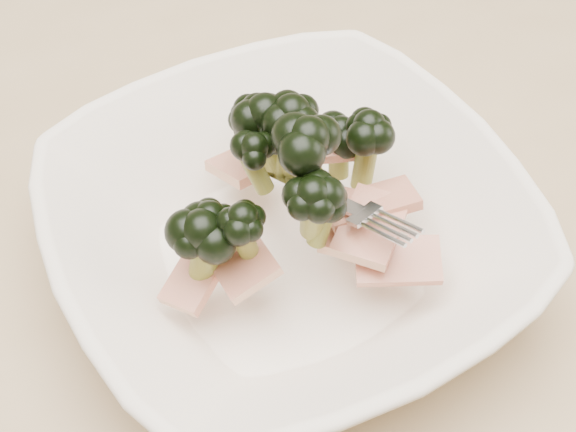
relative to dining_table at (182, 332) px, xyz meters
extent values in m
cube|color=tan|center=(0.00, 0.00, 0.08)|extent=(1.20, 0.80, 0.04)
cylinder|color=tan|center=(0.55, 0.35, -0.30)|extent=(0.06, 0.06, 0.71)
imported|color=silver|center=(0.07, -0.04, 0.13)|extent=(0.31, 0.31, 0.07)
cylinder|color=olive|center=(0.02, -0.05, 0.15)|extent=(0.02, 0.02, 0.03)
ellipsoid|color=black|center=(0.02, -0.05, 0.17)|extent=(0.04, 0.04, 0.03)
cylinder|color=olive|center=(0.08, 0.00, 0.16)|extent=(0.02, 0.02, 0.04)
ellipsoid|color=black|center=(0.08, 0.00, 0.18)|extent=(0.04, 0.04, 0.03)
cylinder|color=olive|center=(0.07, -0.06, 0.17)|extent=(0.02, 0.02, 0.03)
ellipsoid|color=black|center=(0.07, -0.06, 0.19)|extent=(0.03, 0.03, 0.03)
cylinder|color=olive|center=(0.13, -0.02, 0.16)|extent=(0.02, 0.02, 0.05)
ellipsoid|color=black|center=(0.13, -0.02, 0.18)|extent=(0.03, 0.03, 0.03)
cylinder|color=olive|center=(0.07, 0.01, 0.17)|extent=(0.03, 0.02, 0.04)
ellipsoid|color=black|center=(0.07, 0.01, 0.19)|extent=(0.04, 0.04, 0.03)
cylinder|color=olive|center=(0.12, 0.00, 0.14)|extent=(0.02, 0.02, 0.03)
ellipsoid|color=black|center=(0.12, 0.00, 0.16)|extent=(0.03, 0.03, 0.03)
cylinder|color=olive|center=(0.08, -0.06, 0.17)|extent=(0.02, 0.02, 0.04)
ellipsoid|color=black|center=(0.08, -0.06, 0.19)|extent=(0.03, 0.03, 0.02)
cylinder|color=olive|center=(0.09, 0.00, 0.17)|extent=(0.02, 0.02, 0.05)
ellipsoid|color=black|center=(0.09, 0.00, 0.20)|extent=(0.04, 0.04, 0.03)
cylinder|color=olive|center=(0.07, 0.03, 0.15)|extent=(0.02, 0.02, 0.04)
ellipsoid|color=black|center=(0.07, 0.03, 0.17)|extent=(0.03, 0.03, 0.03)
cylinder|color=olive|center=(0.06, -0.02, 0.17)|extent=(0.02, 0.02, 0.03)
ellipsoid|color=black|center=(0.06, -0.02, 0.19)|extent=(0.03, 0.03, 0.02)
cylinder|color=olive|center=(0.04, -0.06, 0.16)|extent=(0.02, 0.02, 0.03)
ellipsoid|color=black|center=(0.04, -0.06, 0.18)|extent=(0.03, 0.03, 0.02)
cylinder|color=olive|center=(0.08, 0.03, 0.14)|extent=(0.02, 0.03, 0.04)
ellipsoid|color=black|center=(0.08, 0.03, 0.17)|extent=(0.04, 0.04, 0.03)
cylinder|color=olive|center=(0.08, -0.04, 0.18)|extent=(0.03, 0.02, 0.04)
ellipsoid|color=black|center=(0.08, -0.04, 0.21)|extent=(0.04, 0.04, 0.03)
cylinder|color=olive|center=(0.02, -0.04, 0.15)|extent=(0.02, 0.02, 0.03)
ellipsoid|color=black|center=(0.02, -0.04, 0.18)|extent=(0.03, 0.03, 0.03)
cube|color=maroon|center=(0.03, -0.06, 0.15)|extent=(0.04, 0.04, 0.02)
cube|color=maroon|center=(0.12, 0.00, 0.15)|extent=(0.04, 0.03, 0.01)
cube|color=maroon|center=(0.11, -0.07, 0.15)|extent=(0.06, 0.06, 0.01)
cube|color=maroon|center=(0.12, -0.09, 0.14)|extent=(0.06, 0.04, 0.02)
cube|color=maroon|center=(0.06, 0.02, 0.14)|extent=(0.05, 0.05, 0.02)
cube|color=maroon|center=(0.12, -0.05, 0.15)|extent=(0.06, 0.03, 0.02)
cube|color=maroon|center=(0.10, -0.05, 0.14)|extent=(0.05, 0.05, 0.01)
cube|color=maroon|center=(0.01, -0.05, 0.14)|extent=(0.05, 0.05, 0.02)
camera|label=1|loc=(-0.04, -0.32, 0.52)|focal=50.00mm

